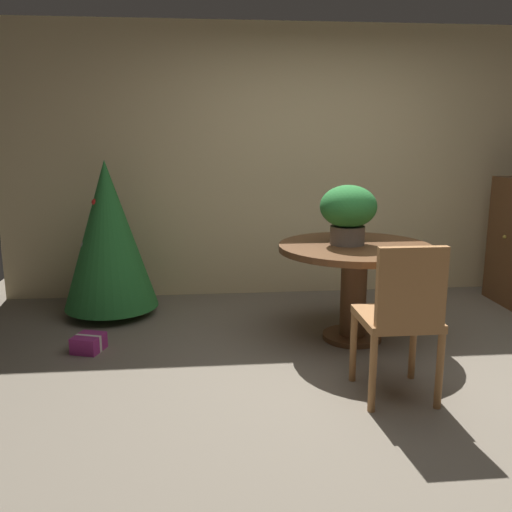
{
  "coord_description": "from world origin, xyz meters",
  "views": [
    {
      "loc": [
        -1.08,
        -3.26,
        1.57
      ],
      "look_at": [
        -0.73,
        0.39,
        0.77
      ],
      "focal_mm": 39.02,
      "sensor_mm": 36.0,
      "label": 1
    }
  ],
  "objects_px": {
    "round_dining_table": "(354,268)",
    "holiday_tree": "(108,235)",
    "wooden_chair_near": "(402,313)",
    "flower_vase": "(348,210)",
    "gift_box_purple": "(89,343)"
  },
  "relations": [
    {
      "from": "flower_vase",
      "to": "holiday_tree",
      "type": "bearing_deg",
      "value": 158.15
    },
    {
      "from": "wooden_chair_near",
      "to": "flower_vase",
      "type": "bearing_deg",
      "value": 93.09
    },
    {
      "from": "round_dining_table",
      "to": "gift_box_purple",
      "type": "bearing_deg",
      "value": -178.36
    },
    {
      "from": "wooden_chair_near",
      "to": "gift_box_purple",
      "type": "bearing_deg",
      "value": 154.15
    },
    {
      "from": "flower_vase",
      "to": "wooden_chair_near",
      "type": "xyz_separation_m",
      "value": [
        0.06,
        -1.06,
        -0.46
      ]
    },
    {
      "from": "round_dining_table",
      "to": "gift_box_purple",
      "type": "relative_size",
      "value": 4.39
    },
    {
      "from": "wooden_chair_near",
      "to": "holiday_tree",
      "type": "distance_m",
      "value": 2.69
    },
    {
      "from": "round_dining_table",
      "to": "wooden_chair_near",
      "type": "xyz_separation_m",
      "value": [
        0.0,
        -1.03,
        -0.03
      ]
    },
    {
      "from": "flower_vase",
      "to": "wooden_chair_near",
      "type": "bearing_deg",
      "value": -86.91
    },
    {
      "from": "wooden_chair_near",
      "to": "holiday_tree",
      "type": "xyz_separation_m",
      "value": [
        -1.97,
        1.83,
        0.17
      ]
    },
    {
      "from": "holiday_tree",
      "to": "gift_box_purple",
      "type": "distance_m",
      "value": 1.08
    },
    {
      "from": "round_dining_table",
      "to": "flower_vase",
      "type": "height_order",
      "value": "flower_vase"
    },
    {
      "from": "wooden_chair_near",
      "to": "gift_box_purple",
      "type": "height_order",
      "value": "wooden_chair_near"
    },
    {
      "from": "wooden_chair_near",
      "to": "round_dining_table",
      "type": "bearing_deg",
      "value": 90.0
    },
    {
      "from": "round_dining_table",
      "to": "holiday_tree",
      "type": "xyz_separation_m",
      "value": [
        -1.97,
        0.8,
        0.15
      ]
    }
  ]
}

